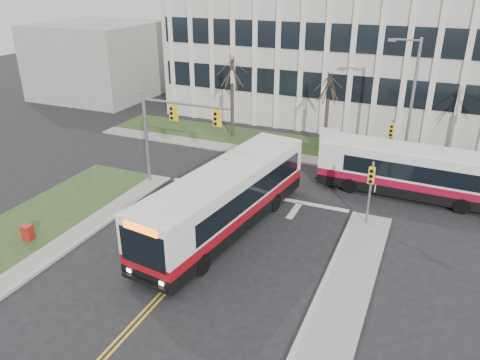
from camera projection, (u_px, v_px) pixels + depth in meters
name	position (u px, v px, depth m)	size (l,w,h in m)	color
ground	(194.00, 260.00, 23.12)	(120.00, 120.00, 0.00)	black
sidewalk_west	(7.00, 281.00, 21.43)	(1.20, 26.00, 0.14)	#9E9B93
sidewalk_cross	(354.00, 167.00, 34.02)	(44.00, 1.60, 0.14)	#9E9B93
building_lawn	(361.00, 154.00, 36.37)	(44.00, 5.00, 0.12)	#27401B
office_building	(391.00, 54.00, 44.02)	(40.00, 16.00, 12.00)	beige
building_annex	(100.00, 60.00, 52.72)	(12.00, 12.00, 8.00)	#9E9B93
mast_arm_signal	(167.00, 124.00, 29.43)	(6.11, 0.38, 6.20)	slate
signal_pole_near	(370.00, 185.00, 25.27)	(0.34, 0.39, 3.80)	slate
signal_pole_far	(390.00, 138.00, 32.40)	(0.34, 0.39, 3.80)	slate
streetlight	(410.00, 99.00, 31.68)	(2.15, 0.25, 9.20)	slate
directory_sign	(329.00, 139.00, 36.41)	(1.50, 0.12, 2.00)	slate
tree_left	(232.00, 73.00, 38.14)	(1.80, 1.80, 7.70)	#42352B
tree_mid	(329.00, 89.00, 35.67)	(1.80, 1.80, 6.82)	#42352B
bus_main	(226.00, 201.00, 25.22)	(2.85, 13.16, 3.51)	silver
bus_cross	(414.00, 174.00, 29.09)	(2.53, 11.69, 3.12)	silver
newspaper_box_red	(28.00, 233.00, 24.54)	(0.50, 0.45, 0.95)	maroon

